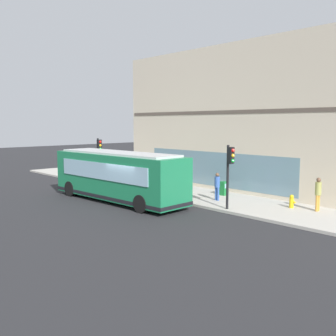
% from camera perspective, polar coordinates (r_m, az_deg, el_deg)
% --- Properties ---
extents(ground, '(120.00, 120.00, 0.00)m').
position_cam_1_polar(ground, '(22.72, -5.16, -5.68)').
color(ground, '#262628').
extents(sidewalk_curb, '(4.71, 40.00, 0.15)m').
position_cam_1_polar(sidewalk_curb, '(25.99, 3.48, -3.93)').
color(sidewalk_curb, '#B2ADA3').
rests_on(sidewalk_curb, ground).
extents(building_corner, '(7.83, 18.37, 10.13)m').
position_cam_1_polar(building_corner, '(30.40, 11.71, 6.91)').
color(building_corner, beige).
rests_on(building_corner, ground).
extents(city_bus_nearside, '(3.00, 10.15, 3.07)m').
position_cam_1_polar(city_bus_nearside, '(24.15, -7.40, -1.23)').
color(city_bus_nearside, '#197247').
rests_on(city_bus_nearside, ground).
extents(traffic_light_near_corner, '(0.32, 0.49, 3.50)m').
position_cam_1_polar(traffic_light_near_corner, '(21.13, 9.07, 0.47)').
color(traffic_light_near_corner, black).
rests_on(traffic_light_near_corner, sidewalk_curb).
extents(traffic_light_down_block, '(0.32, 0.49, 3.50)m').
position_cam_1_polar(traffic_light_down_block, '(30.91, -10.11, 2.36)').
color(traffic_light_down_block, black).
rests_on(traffic_light_down_block, sidewalk_curb).
extents(fire_hydrant, '(0.35, 0.35, 0.74)m').
position_cam_1_polar(fire_hydrant, '(22.61, 17.73, -4.70)').
color(fire_hydrant, yellow).
rests_on(fire_hydrant, sidewalk_curb).
extents(pedestrian_by_light_pole, '(0.32, 0.32, 1.54)m').
position_cam_1_polar(pedestrian_by_light_pole, '(28.25, -5.86, -1.15)').
color(pedestrian_by_light_pole, '#3359A5').
rests_on(pedestrian_by_light_pole, sidewalk_curb).
extents(pedestrian_near_hydrant, '(0.32, 0.32, 1.60)m').
position_cam_1_polar(pedestrian_near_hydrant, '(28.09, 0.58, -1.08)').
color(pedestrian_near_hydrant, gold).
rests_on(pedestrian_near_hydrant, sidewalk_curb).
extents(pedestrian_walking_along_curb, '(0.32, 0.32, 1.81)m').
position_cam_1_polar(pedestrian_walking_along_curb, '(22.12, 21.21, -3.28)').
color(pedestrian_walking_along_curb, gold).
rests_on(pedestrian_walking_along_curb, sidewalk_curb).
extents(pedestrian_near_building_entrance, '(0.32, 0.32, 1.68)m').
position_cam_1_polar(pedestrian_near_building_entrance, '(23.69, 7.24, -2.45)').
color(pedestrian_near_building_entrance, '#3359A5').
rests_on(pedestrian_near_building_entrance, sidewalk_curb).
extents(newspaper_vending_box, '(0.44, 0.43, 0.90)m').
position_cam_1_polar(newspaper_vending_box, '(25.54, 8.23, -2.97)').
color(newspaper_vending_box, '#197233').
rests_on(newspaper_vending_box, sidewalk_curb).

